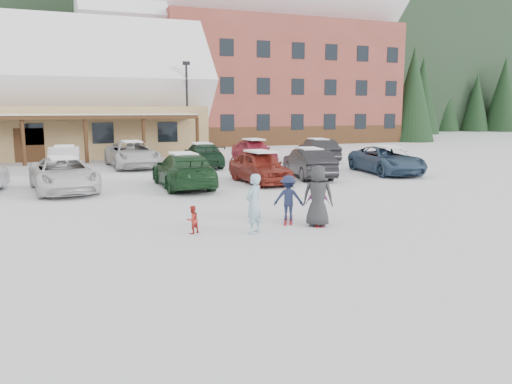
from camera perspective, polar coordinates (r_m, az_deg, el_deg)
name	(u,v)px	position (r m, az deg, el deg)	size (l,w,h in m)	color
ground	(259,234)	(13.76, 0.32, -4.82)	(160.00, 160.00, 0.00)	silver
forested_hillside	(87,21)	(98.79, -18.80, 18.03)	(300.00, 70.00, 38.00)	black
day_lodge	(0,102)	(40.61, -27.19, 9.18)	(29.12, 12.50, 10.38)	tan
alpine_hotel	(254,59)	(54.18, -0.18, 14.97)	(31.48, 14.01, 21.48)	brown
lamp_post	(187,104)	(36.63, -7.88, 9.95)	(0.50, 0.25, 6.74)	black
conifer_1	(413,82)	(56.53, 17.54, 11.90)	(4.84, 4.84, 11.22)	black
conifer_3	(166,94)	(57.49, -10.24, 11.00)	(3.96, 3.96, 9.18)	black
conifer_4	(370,86)	(70.23, 12.95, 11.76)	(5.06, 5.06, 11.73)	black
adult_skier	(254,204)	(13.66, -0.26, -1.36)	(0.61, 0.40, 1.66)	#8CB0C2
toddler_red	(192,220)	(13.82, -7.28, -3.16)	(0.38, 0.30, 0.79)	#AC2921
child_navy	(289,198)	(15.30, 3.74, -0.71)	(0.91, 0.52, 1.40)	#1B2343
skis_child_navy	(288,220)	(15.43, 3.71, -3.22)	(0.20, 1.40, 0.03)	#A71720
child_magenta	(318,203)	(15.13, 7.06, -1.27)	(0.70, 0.29, 1.20)	#A73488
skis_child_magenta	(317,222)	(15.25, 7.01, -3.42)	(0.20, 1.40, 0.03)	#A71720
bystander_dark	(318,196)	(14.61, 7.09, -0.45)	(0.88, 0.57, 1.80)	#292A2C
parked_car_2	(63,174)	(22.26, -21.14, 1.89)	(2.37, 5.14, 1.43)	silver
parked_car_3	(183,170)	(22.02, -8.29, 2.45)	(2.11, 5.18, 1.50)	#17391C
parked_car_4	(260,167)	(23.19, 0.45, 2.87)	(1.75, 4.34, 1.48)	maroon
parked_car_5	(309,163)	(25.08, 6.06, 3.30)	(1.56, 4.47, 1.47)	black
parked_car_6	(387,160)	(27.54, 14.70, 3.55)	(2.39, 5.17, 1.44)	navy
parked_car_9	(65,159)	(28.93, -20.99, 3.50)	(1.52, 4.36, 1.44)	silver
parked_car_10	(132,154)	(30.32, -13.96, 4.20)	(2.56, 5.56, 1.55)	silver
parked_car_11	(202,155)	(29.84, -6.14, 4.21)	(1.97, 4.85, 1.41)	#15301E
parked_car_12	(254,151)	(31.87, -0.25, 4.69)	(1.80, 4.47, 1.52)	#A5283E
parked_car_13	(318,150)	(33.02, 7.11, 4.75)	(1.57, 4.50, 1.48)	black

